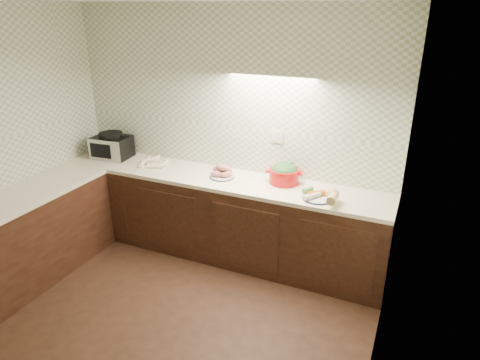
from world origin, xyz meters
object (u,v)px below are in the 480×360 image
at_px(onion_bowl, 225,170).
at_px(dutch_oven, 284,173).
at_px(toaster_oven, 112,146).
at_px(sweet_potato_plate, 222,173).
at_px(veg_plate, 324,195).
at_px(parsnip_pile, 156,164).

height_order(onion_bowl, dutch_oven, dutch_oven).
height_order(toaster_oven, sweet_potato_plate, toaster_oven).
relative_size(toaster_oven, dutch_oven, 1.19).
xyz_separation_m(dutch_oven, veg_plate, (0.47, -0.24, -0.05)).
distance_m(parsnip_pile, dutch_oven, 1.46).
bearing_deg(parsnip_pile, veg_plate, -3.63).
distance_m(toaster_oven, sweet_potato_plate, 1.46).
relative_size(dutch_oven, veg_plate, 0.97).
height_order(toaster_oven, parsnip_pile, toaster_oven).
bearing_deg(dutch_oven, parsnip_pile, 173.15).
distance_m(sweet_potato_plate, onion_bowl, 0.12).
xyz_separation_m(toaster_oven, parsnip_pile, (0.64, -0.05, -0.11)).
bearing_deg(onion_bowl, veg_plate, -11.86).
xyz_separation_m(parsnip_pile, veg_plate, (1.93, -0.12, 0.02)).
distance_m(onion_bowl, dutch_oven, 0.66).
bearing_deg(toaster_oven, dutch_oven, -3.03).
distance_m(toaster_oven, veg_plate, 2.57).
relative_size(parsnip_pile, sweet_potato_plate, 1.23).
xyz_separation_m(sweet_potato_plate, dutch_oven, (0.64, 0.12, 0.05)).
height_order(sweet_potato_plate, veg_plate, sweet_potato_plate).
relative_size(sweet_potato_plate, veg_plate, 0.67).
distance_m(parsnip_pile, onion_bowl, 0.80).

